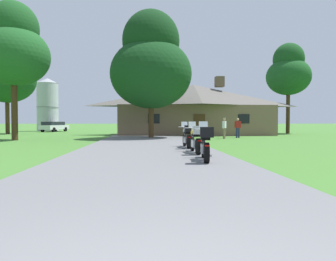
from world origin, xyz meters
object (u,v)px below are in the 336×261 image
Objects in this scene: bystander_white_shirt_beside_signpost at (224,127)px; tree_by_lodge_front at (151,64)px; motorcycle_silver_farthest_in_row at (187,136)px; bystander_red_shirt_near_lodge at (238,127)px; tree_left_near at (14,48)px; motorcycle_yellow_second_in_row at (196,139)px; metal_silo_distant at (48,105)px; tree_left_far at (7,73)px; motorcycle_silver_nearest_to_camera at (205,144)px; tree_right_of_lodge at (288,72)px; parked_white_suv_far_left at (54,126)px.

tree_by_lodge_front reaches higher than bystander_white_shirt_beside_signpost.
motorcycle_silver_farthest_in_row is 9.66m from bystander_white_shirt_beside_signpost.
tree_by_lodge_front is (-5.83, 1.31, 5.17)m from bystander_white_shirt_beside_signpost.
motorcycle_silver_farthest_in_row is at bearing -91.07° from bystander_red_shirt_near_lodge.
tree_left_near is (-15.85, -0.83, 5.80)m from bystander_white_shirt_beside_signpost.
tree_left_near is (-10.02, -2.14, 0.63)m from tree_by_lodge_front.
tree_by_lodge_front is at bearing -151.21° from bystander_red_shirt_near_lodge.
motorcycle_silver_farthest_in_row is 0.21× the size of tree_left_near.
bystander_white_shirt_beside_signpost is at bearing 69.29° from motorcycle_yellow_second_in_row.
bystander_white_shirt_beside_signpost reaches higher than motorcycle_silver_farthest_in_row.
bystander_red_shirt_near_lodge is at bearing 7.09° from tree_left_near.
motorcycle_yellow_second_in_row is at bearing -82.68° from tree_by_lodge_front.
bystander_white_shirt_beside_signpost is at bearing 3.00° from tree_left_near.
metal_silo_distant is (-20.93, 22.35, 3.00)m from bystander_white_shirt_beside_signpost.
bystander_red_shirt_near_lodge is at bearing -13.55° from bystander_white_shirt_beside_signpost.
motorcycle_silver_nearest_to_camera is at bearing -55.10° from tree_left_far.
tree_left_far is (-17.66, 20.14, 6.30)m from motorcycle_silver_farthest_in_row.
bystander_red_shirt_near_lodge is at bearing 0.13° from tree_by_lodge_front.
tree_right_of_lodge reaches higher than motorcycle_silver_nearest_to_camera.
tree_by_lodge_front is at bearing 112.61° from bystander_white_shirt_beside_signpost.
tree_right_of_lodge is at bearing 55.94° from motorcycle_yellow_second_in_row.
bystander_red_shirt_near_lodge is 14.55m from tree_right_of_lodge.
tree_right_of_lodge is at bearing -20.16° from metal_silo_distant.
tree_left_far is at bearing 147.70° from tree_by_lodge_front.
metal_silo_distant is (-5.08, 23.18, -2.79)m from tree_left_near.
tree_left_near is at bearing 128.31° from bystander_white_shirt_beside_signpost.
metal_silo_distant is (0.93, 10.90, -2.97)m from tree_left_far.
bystander_white_shirt_beside_signpost is at bearing -134.37° from tree_right_of_lodge.
motorcycle_silver_nearest_to_camera is at bearing -48.15° from tree_left_near.
tree_left_far is at bearing -94.88° from metal_silo_distant.
tree_right_of_lodge is at bearing 65.85° from motorcycle_silver_nearest_to_camera.
metal_silo_distant is at bearing 117.36° from motorcycle_silver_farthest_in_row.
bystander_white_shirt_beside_signpost is 16.37m from tree_right_of_lodge.
motorcycle_silver_nearest_to_camera is at bearing -82.46° from bystander_red_shirt_near_lodge.
tree_right_of_lodge is (10.56, 10.79, 6.35)m from bystander_white_shirt_beside_signpost.
metal_silo_distant is at bearing 159.84° from tree_right_of_lodge.
tree_right_of_lodge is 2.16× the size of parked_white_suv_far_left.
motorcycle_silver_farthest_in_row is at bearing 95.97° from motorcycle_silver_nearest_to_camera.
tree_left_far is at bearing 116.09° from tree_left_near.
tree_right_of_lodge reaches higher than tree_left_near.
metal_silo_distant is 1.60× the size of parked_white_suv_far_left.
metal_silo_distant reaches higher than parked_white_suv_far_left.
tree_by_lodge_front is at bearing -36.65° from parked_white_suv_far_left.
tree_left_near is at bearing 145.03° from motorcycle_silver_farthest_in_row.
motorcycle_silver_nearest_to_camera is 0.20× the size of tree_by_lodge_front.
bystander_white_shirt_beside_signpost is at bearing -46.88° from metal_silo_distant.
tree_left_near is at bearing -156.24° from tree_right_of_lodge.
parked_white_suv_far_left is at bearing 163.77° from tree_right_of_lodge.
tree_left_near is 21.39m from parked_white_suv_far_left.
motorcycle_silver_farthest_in_row is 31.86m from parked_white_suv_far_left.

